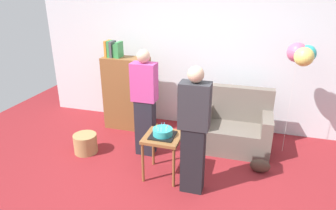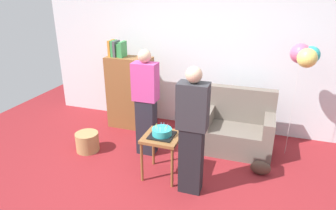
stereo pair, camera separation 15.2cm
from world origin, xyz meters
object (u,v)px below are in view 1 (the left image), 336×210
object	(u,v)px
couch	(235,128)
wicker_basket	(86,143)
person_blowing_candles	(145,103)
bookshelf	(127,92)
side_table	(163,142)
person_holding_cake	(194,131)
handbag	(260,166)
balloon_bunch	(302,54)
birthday_cake	(163,132)

from	to	relation	value
couch	wicker_basket	distance (m)	2.37
person_blowing_candles	bookshelf	bearing A→B (deg)	107.96
side_table	person_holding_cake	bearing A→B (deg)	-22.75
wicker_basket	handbag	xyz separation A→B (m)	(2.63, 0.20, -0.05)
wicker_basket	balloon_bunch	xyz separation A→B (m)	(3.04, 0.94, 1.40)
bookshelf	birthday_cake	bearing A→B (deg)	-50.29
birthday_cake	balloon_bunch	size ratio (longest dim) A/B	0.19
birthday_cake	person_blowing_candles	xyz separation A→B (m)	(-0.43, 0.50, 0.17)
side_table	birthday_cake	size ratio (longest dim) A/B	1.90
couch	wicker_basket	world-z (taller)	couch
couch	person_holding_cake	size ratio (longest dim) A/B	0.67
couch	handbag	distance (m)	0.79
person_blowing_candles	balloon_bunch	size ratio (longest dim) A/B	0.96
person_holding_cake	birthday_cake	bearing A→B (deg)	-3.05
handbag	birthday_cake	bearing A→B (deg)	-160.86
couch	person_holding_cake	world-z (taller)	person_holding_cake
couch	birthday_cake	distance (m)	1.42
bookshelf	balloon_bunch	bearing A→B (deg)	-2.20
person_holding_cake	side_table	bearing A→B (deg)	-3.05
couch	person_blowing_candles	size ratio (longest dim) A/B	0.67
couch	balloon_bunch	world-z (taller)	balloon_bunch
person_holding_cake	handbag	xyz separation A→B (m)	(0.84, 0.64, -0.73)
side_table	handbag	distance (m)	1.43
bookshelf	wicker_basket	bearing A→B (deg)	-104.73
bookshelf	wicker_basket	world-z (taller)	bookshelf
bookshelf	handbag	xyz separation A→B (m)	(2.36, -0.84, -0.58)
side_table	birthday_cake	bearing A→B (deg)	-107.06
person_blowing_candles	person_holding_cake	size ratio (longest dim) A/B	1.00
balloon_bunch	person_blowing_candles	bearing A→B (deg)	-162.17
person_blowing_candles	handbag	bearing A→B (deg)	-22.94
person_holding_cake	couch	bearing A→B (deg)	-88.83
person_blowing_candles	wicker_basket	distance (m)	1.17
balloon_bunch	person_holding_cake	bearing A→B (deg)	-132.17
couch	balloon_bunch	xyz separation A→B (m)	(0.82, 0.11, 1.21)
couch	bookshelf	world-z (taller)	bookshelf
person_holding_cake	wicker_basket	world-z (taller)	person_holding_cake
bookshelf	person_blowing_candles	world-z (taller)	person_blowing_candles
wicker_basket	couch	bearing A→B (deg)	20.39
bookshelf	person_holding_cake	world-z (taller)	person_holding_cake
birthday_cake	person_blowing_candles	size ratio (longest dim) A/B	0.20
person_blowing_candles	balloon_bunch	world-z (taller)	balloon_bunch
handbag	person_holding_cake	bearing A→B (deg)	-142.84
person_holding_cake	wicker_basket	distance (m)	1.97
wicker_basket	balloon_bunch	world-z (taller)	balloon_bunch
bookshelf	person_holding_cake	size ratio (longest dim) A/B	0.97
bookshelf	birthday_cake	size ratio (longest dim) A/B	4.93
couch	wicker_basket	size ratio (longest dim) A/B	3.06
birthday_cake	couch	bearing A→B (deg)	50.89
bookshelf	wicker_basket	distance (m)	1.20
couch	handbag	size ratio (longest dim) A/B	3.93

